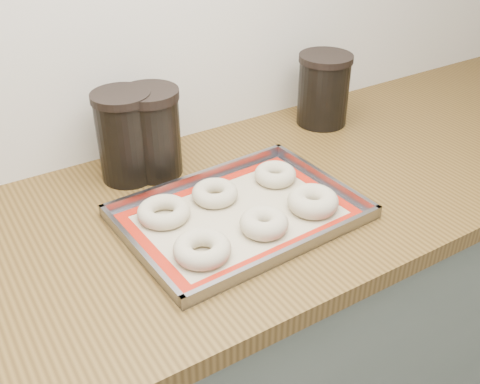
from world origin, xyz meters
TOP-DOWN VIEW (x-y plane):
  - cabinet at (0.00, 1.68)m, footprint 3.00×0.65m
  - countertop at (0.00, 1.68)m, footprint 3.06×0.68m
  - baking_tray at (-0.13, 1.62)m, footprint 0.48×0.35m
  - baking_mat at (-0.13, 1.62)m, footprint 0.43×0.31m
  - bagel_front_left at (-0.26, 1.54)m, footprint 0.11×0.11m
  - bagel_front_mid at (-0.12, 1.55)m, footprint 0.10×0.10m
  - bagel_front_right at (0.00, 1.56)m, footprint 0.11×0.11m
  - bagel_back_left at (-0.27, 1.69)m, footprint 0.12×0.12m
  - bagel_back_mid at (-0.15, 1.69)m, footprint 0.10×0.10m
  - bagel_back_right at (0.00, 1.69)m, footprint 0.11×0.11m
  - canister_left at (-0.26, 1.88)m, footprint 0.13×0.13m
  - canister_mid at (-0.20, 1.87)m, footprint 0.13×0.13m
  - canister_right at (0.29, 1.88)m, footprint 0.14×0.14m

SIDE VIEW (x-z plane):
  - cabinet at x=0.00m, z-range 0.00..0.86m
  - countertop at x=0.00m, z-range 0.86..0.90m
  - baking_mat at x=-0.13m, z-range 0.90..0.91m
  - baking_tray at x=-0.13m, z-range 0.89..0.92m
  - bagel_back_left at x=-0.27m, z-range 0.90..0.94m
  - bagel_back_mid at x=-0.15m, z-range 0.90..0.94m
  - bagel_back_right at x=0.00m, z-range 0.90..0.94m
  - bagel_front_left at x=-0.26m, z-range 0.90..0.94m
  - bagel_front_mid at x=-0.12m, z-range 0.90..0.94m
  - bagel_front_right at x=0.00m, z-range 0.90..0.94m
  - canister_right at x=0.29m, z-range 0.90..1.09m
  - canister_mid at x=-0.20m, z-range 0.90..1.10m
  - canister_left at x=-0.26m, z-range 0.90..1.10m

